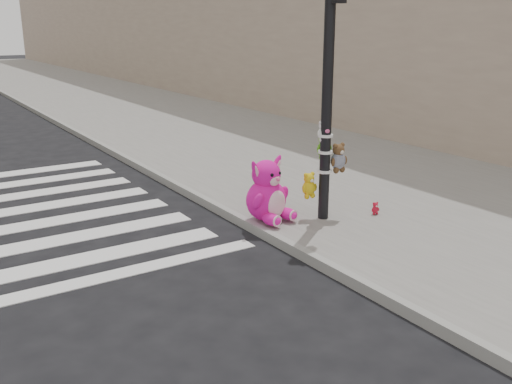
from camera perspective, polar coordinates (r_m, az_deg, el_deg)
ground at (r=6.27m, az=-1.58°, el=-12.53°), size 120.00×120.00×0.00m
sidewalk_near at (r=16.92m, az=-4.68°, el=6.25°), size 7.00×80.00×0.14m
curb_edge at (r=15.63m, az=-15.93°, el=4.83°), size 0.12×80.00×0.15m
signal_pole at (r=8.60m, az=7.10°, el=7.53°), size 0.72×0.50×4.00m
pink_bunny at (r=8.65m, az=1.17°, el=-0.27°), size 0.75×0.84×1.01m
red_teddy at (r=9.21m, az=11.83°, el=-1.60°), size 0.16×0.13×0.20m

